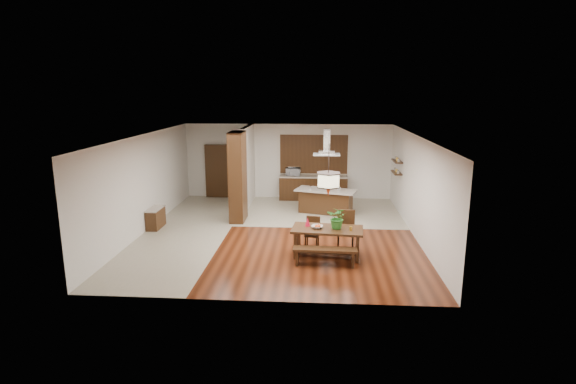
# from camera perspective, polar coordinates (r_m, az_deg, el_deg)

# --- Properties ---
(room_shell) EXTENTS (9.00, 9.04, 2.92)m
(room_shell) POSITION_cam_1_polar(r_m,az_deg,el_deg) (13.03, -1.32, 3.50)
(room_shell) COLOR #3D180B
(room_shell) RESTS_ON ground
(tile_hallway) EXTENTS (2.50, 9.00, 0.01)m
(tile_hallway) POSITION_cam_1_polar(r_m,az_deg,el_deg) (14.03, -12.58, -4.78)
(tile_hallway) COLOR #B0A893
(tile_hallway) RESTS_ON ground
(tile_kitchen) EXTENTS (5.50, 4.00, 0.01)m
(tile_kitchen) POSITION_cam_1_polar(r_m,az_deg,el_deg) (15.87, 4.03, -2.44)
(tile_kitchen) COLOR #B0A893
(tile_kitchen) RESTS_ON ground
(soffit_band) EXTENTS (8.00, 9.00, 0.02)m
(soffit_band) POSITION_cam_1_polar(r_m,az_deg,el_deg) (12.93, -1.34, 7.10)
(soffit_band) COLOR #3C1D0F
(soffit_band) RESTS_ON room_shell
(partition_pier) EXTENTS (0.45, 1.00, 2.90)m
(partition_pier) POSITION_cam_1_polar(r_m,az_deg,el_deg) (14.50, -6.40, 1.92)
(partition_pier) COLOR black
(partition_pier) RESTS_ON ground
(partition_stub) EXTENTS (0.18, 2.40, 2.90)m
(partition_stub) POSITION_cam_1_polar(r_m,az_deg,el_deg) (16.54, -5.13, 3.30)
(partition_stub) COLOR silver
(partition_stub) RESTS_ON ground
(hallway_console) EXTENTS (0.37, 0.88, 0.63)m
(hallway_console) POSITION_cam_1_polar(r_m,az_deg,el_deg) (14.45, -16.46, -3.20)
(hallway_console) COLOR black
(hallway_console) RESTS_ON ground
(hallway_doorway) EXTENTS (1.10, 0.20, 2.10)m
(hallway_doorway) POSITION_cam_1_polar(r_m,az_deg,el_deg) (17.91, -8.68, 2.64)
(hallway_doorway) COLOR black
(hallway_doorway) RESTS_ON ground
(rear_counter) EXTENTS (2.60, 0.62, 0.95)m
(rear_counter) POSITION_cam_1_polar(r_m,az_deg,el_deg) (17.41, 3.23, 0.54)
(rear_counter) COLOR black
(rear_counter) RESTS_ON ground
(kitchen_window) EXTENTS (2.60, 0.08, 1.50)m
(kitchen_window) POSITION_cam_1_polar(r_m,az_deg,el_deg) (17.44, 3.29, 4.82)
(kitchen_window) COLOR #AA7033
(kitchen_window) RESTS_ON room_shell
(shelf_lower) EXTENTS (0.26, 0.90, 0.04)m
(shelf_lower) POSITION_cam_1_polar(r_m,az_deg,el_deg) (15.89, 13.61, 2.41)
(shelf_lower) COLOR black
(shelf_lower) RESTS_ON room_shell
(shelf_upper) EXTENTS (0.26, 0.90, 0.04)m
(shelf_upper) POSITION_cam_1_polar(r_m,az_deg,el_deg) (15.82, 13.69, 3.84)
(shelf_upper) COLOR black
(shelf_upper) RESTS_ON room_shell
(dining_table) EXTENTS (1.87, 1.06, 0.75)m
(dining_table) POSITION_cam_1_polar(r_m,az_deg,el_deg) (11.54, 5.01, -5.54)
(dining_table) COLOR black
(dining_table) RESTS_ON ground
(dining_bench) EXTENTS (1.56, 0.40, 0.44)m
(dining_bench) POSITION_cam_1_polar(r_m,az_deg,el_deg) (11.04, 4.71, -8.21)
(dining_bench) COLOR black
(dining_bench) RESTS_ON ground
(dining_chair_left) EXTENTS (0.42, 0.42, 0.85)m
(dining_chair_left) POSITION_cam_1_polar(r_m,az_deg,el_deg) (12.13, 3.09, -5.20)
(dining_chair_left) COLOR black
(dining_chair_left) RESTS_ON ground
(dining_chair_right) EXTENTS (0.50, 0.50, 1.05)m
(dining_chair_right) POSITION_cam_1_polar(r_m,az_deg,el_deg) (12.04, 7.34, -4.91)
(dining_chair_right) COLOR black
(dining_chair_right) RESTS_ON ground
(pendant_lantern) EXTENTS (0.64, 0.64, 1.31)m
(pendant_lantern) POSITION_cam_1_polar(r_m,az_deg,el_deg) (11.12, 5.18, 2.79)
(pendant_lantern) COLOR beige
(pendant_lantern) RESTS_ON room_shell
(foliage_plant) EXTENTS (0.64, 0.61, 0.57)m
(foliage_plant) POSITION_cam_1_polar(r_m,az_deg,el_deg) (11.40, 6.34, -3.27)
(foliage_plant) COLOR #2B7326
(foliage_plant) RESTS_ON dining_table
(fruit_bowl) EXTENTS (0.33, 0.33, 0.07)m
(fruit_bowl) POSITION_cam_1_polar(r_m,az_deg,el_deg) (11.45, 3.72, -4.44)
(fruit_bowl) COLOR #BEB2A6
(fruit_bowl) RESTS_ON dining_table
(napkin_cone) EXTENTS (0.16, 0.16, 0.22)m
(napkin_cone) POSITION_cam_1_polar(r_m,az_deg,el_deg) (11.60, 2.50, -3.81)
(napkin_cone) COLOR red
(napkin_cone) RESTS_ON dining_table
(gold_ornament) EXTENTS (0.09, 0.09, 0.10)m
(gold_ornament) POSITION_cam_1_polar(r_m,az_deg,el_deg) (11.35, 7.98, -4.60)
(gold_ornament) COLOR gold
(gold_ornament) RESTS_ON dining_table
(kitchen_island) EXTENTS (2.20, 1.42, 0.84)m
(kitchen_island) POSITION_cam_1_polar(r_m,az_deg,el_deg) (15.55, 4.80, -1.14)
(kitchen_island) COLOR black
(kitchen_island) RESTS_ON ground
(range_hood) EXTENTS (0.90, 0.55, 0.87)m
(range_hood) POSITION_cam_1_polar(r_m,az_deg,el_deg) (15.20, 4.95, 6.33)
(range_hood) COLOR silver
(range_hood) RESTS_ON room_shell
(island_cup) EXTENTS (0.16, 0.16, 0.10)m
(island_cup) POSITION_cam_1_polar(r_m,az_deg,el_deg) (15.38, 6.47, 0.42)
(island_cup) COLOR white
(island_cup) RESTS_ON kitchen_island
(microwave) EXTENTS (0.55, 0.38, 0.30)m
(microwave) POSITION_cam_1_polar(r_m,az_deg,el_deg) (17.31, 0.65, 2.60)
(microwave) COLOR silver
(microwave) RESTS_ON rear_counter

